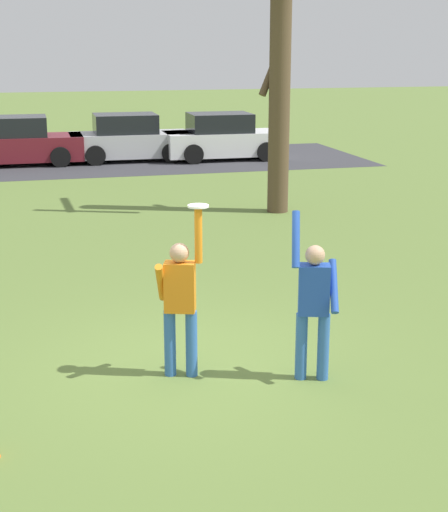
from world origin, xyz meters
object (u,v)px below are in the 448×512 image
Objects in this scene: person_catcher at (180,298)px; parked_car_maroon at (18,143)px; person_defender at (314,301)px; parked_car_silver at (129,139)px; bare_tree_tall at (278,76)px; parked_car_white at (223,138)px; frisbee_disc at (198,206)px.

person_catcher is 0.51× the size of parked_car_maroon.
person_catcher is 1.02× the size of person_defender.
person_catcher is 18.36m from parked_car_silver.
bare_tree_tall reaches higher than person_catcher.
frisbee_disc is at bearing -104.63° from parked_car_white.
parked_car_silver is at bearing 84.93° from frisbee_disc.
parked_car_maroon is (-2.05, 18.29, -1.37)m from frisbee_disc.
bare_tree_tall is (-0.96, -8.91, 2.45)m from parked_car_white.
person_defender is 8.34× the size of frisbee_disc.
parked_car_silver is at bearing 102.41° from person_catcher.
parked_car_white is (6.89, -0.44, 0.00)m from parked_car_maroon.
parked_car_white is (3.21, -0.50, 0.00)m from parked_car_silver.
bare_tree_tall is (4.09, 8.87, 2.20)m from person_catcher.
bare_tree_tall is (5.93, -9.35, 2.45)m from parked_car_maroon.
frisbee_disc reaches higher than person_defender.
frisbee_disc is 18.45m from parked_car_maroon.
bare_tree_tall is at bearing 83.39° from person_catcher.
parked_car_maroon and parked_car_white have the same top height.
frisbee_disc is at bearing -83.06° from parked_car_maroon.
parked_car_white is at bearing -82.85° from person_defender.
parked_car_silver and parked_car_white have the same top height.
person_defender is 0.50× the size of parked_car_maroon.
person_catcher reaches higher than parked_car_maroon.
frisbee_disc is at bearing -0.00° from person_catcher.
parked_car_white is at bearing -8.30° from parked_car_silver.
bare_tree_tall is at bearing 66.54° from frisbee_disc.
person_catcher reaches higher than person_defender.
bare_tree_tall is at bearing -57.08° from parked_car_maroon.
parked_car_maroon is at bearing -178.64° from parked_car_silver.
person_catcher is 8.50× the size of frisbee_disc.
person_catcher is at bearing 161.83° from frisbee_disc.
frisbee_disc is 0.06× the size of parked_car_maroon.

